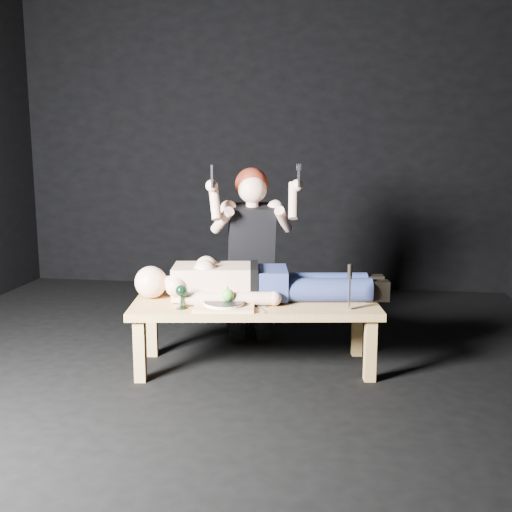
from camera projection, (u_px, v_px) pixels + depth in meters
The scene contains 13 objects.
ground at pixel (210, 368), 4.10m from camera, with size 5.00×5.00×0.00m, color black.
back_wall at pixel (261, 142), 6.27m from camera, with size 5.00×5.00×0.00m, color black.
table at pixel (255, 335), 4.08m from camera, with size 1.61×0.60×0.45m, color tan.
lying_man at pixel (263, 278), 4.12m from camera, with size 1.69×0.52×0.28m, color #D4A489, non-canonical shape.
kneeling_woman at pixel (250, 253), 4.57m from camera, with size 0.72×0.81×1.35m, color black, non-canonical shape.
serving_tray at pixel (224, 306), 3.89m from camera, with size 0.38×0.27×0.02m, color tan.
plate at pixel (224, 303), 3.88m from camera, with size 0.25×0.25×0.02m, color white.
apple at pixel (228, 295), 3.88m from camera, with size 0.08×0.08×0.08m, color green.
goblet at pixel (181, 297), 3.86m from camera, with size 0.07×0.07×0.15m, color black, non-canonical shape.
fork_flat at pixel (195, 309), 3.85m from camera, with size 0.02×0.17×0.01m, color #B2B2B7.
knife_flat at pixel (261, 309), 3.85m from camera, with size 0.02×0.17×0.01m, color #B2B2B7.
spoon_flat at pixel (257, 305), 3.95m from camera, with size 0.02×0.17×0.01m, color #B2B2B7.
carving_knife at pixel (349, 287), 3.83m from camera, with size 0.04×0.04×0.29m, color #B2B2B7, non-canonical shape.
Camera 1 is at (0.86, -3.82, 1.46)m, focal length 43.07 mm.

